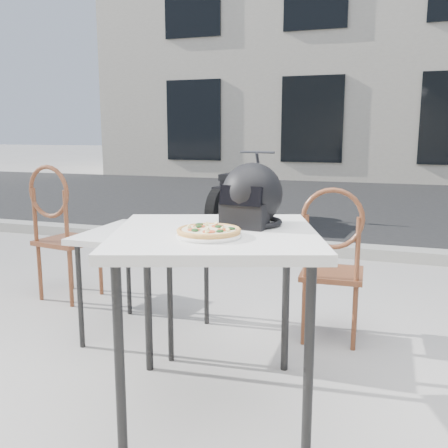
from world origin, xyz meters
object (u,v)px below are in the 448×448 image
(cafe_chair_main, at_px, (332,257))
(cafe_table_side, at_px, (146,241))
(pizza, at_px, (209,230))
(cafe_chair_side, at_px, (61,226))
(helmet, at_px, (251,198))
(motorcycle, at_px, (243,194))
(plate, at_px, (209,235))
(cafe_table_main, at_px, (215,247))

(cafe_chair_main, relative_size, cafe_table_side, 1.36)
(pizza, xyz_separation_m, cafe_chair_side, (-1.64, 1.20, -0.29))
(cafe_chair_main, bearing_deg, cafe_table_side, 10.52)
(helmet, bearing_deg, motorcycle, 114.78)
(pizza, height_order, motorcycle, motorcycle)
(plate, height_order, cafe_table_side, plate)
(motorcycle, bearing_deg, cafe_table_side, -75.45)
(helmet, distance_m, cafe_table_side, 1.01)
(cafe_chair_side, bearing_deg, helmet, 162.76)
(motorcycle, bearing_deg, cafe_chair_main, -58.52)
(plate, xyz_separation_m, cafe_chair_side, (-1.64, 1.20, -0.27))
(helmet, height_order, cafe_table_side, helmet)
(plate, bearing_deg, cafe_chair_main, 69.31)
(cafe_table_main, relative_size, pizza, 3.64)
(cafe_chair_side, bearing_deg, cafe_table_side, 166.12)
(cafe_chair_main, height_order, motorcycle, motorcycle)
(plate, bearing_deg, pizza, 64.06)
(pizza, bearing_deg, cafe_table_side, 132.08)
(cafe_table_main, bearing_deg, plate, -81.69)
(cafe_table_main, height_order, helmet, helmet)
(helmet, bearing_deg, pizza, -98.71)
(pizza, relative_size, motorcycle, 0.15)
(motorcycle, bearing_deg, cafe_chair_side, -90.01)
(cafe_table_main, height_order, motorcycle, motorcycle)
(cafe_table_main, bearing_deg, cafe_chair_main, 65.50)
(cafe_chair_main, bearing_deg, helmet, 65.06)
(cafe_table_main, bearing_deg, motorcycle, 104.98)
(plate, bearing_deg, helmet, 73.48)
(cafe_table_main, relative_size, cafe_chair_main, 1.17)
(cafe_table_main, bearing_deg, pizza, -81.64)
(helmet, relative_size, cafe_table_side, 0.47)
(cafe_table_side, bearing_deg, cafe_chair_side, 156.54)
(plate, height_order, cafe_chair_side, cafe_chair_side)
(helmet, xyz_separation_m, cafe_chair_side, (-1.74, 0.88, -0.40))
(cafe_table_main, relative_size, helmet, 3.39)
(cafe_table_side, bearing_deg, motorcycle, 97.47)
(pizza, height_order, cafe_chair_side, cafe_chair_side)
(cafe_chair_side, bearing_deg, motorcycle, -87.51)
(plate, bearing_deg, cafe_table_main, 98.31)
(cafe_table_side, bearing_deg, pizza, -47.92)
(plate, height_order, motorcycle, motorcycle)
(plate, distance_m, cafe_table_side, 1.10)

